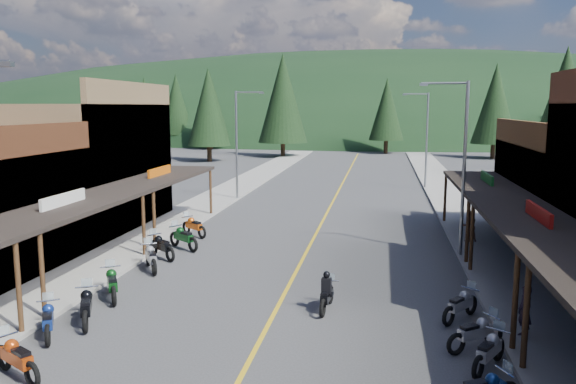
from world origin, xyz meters
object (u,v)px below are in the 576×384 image
at_px(pine_3, 387,109).
at_px(bike_west_9, 151,256).
at_px(pine_0, 93,109).
at_px(pine_4, 495,104).
at_px(bike_west_10, 161,245).
at_px(pine_2, 283,98).
at_px(bike_east_7, 476,332).
at_px(bike_west_7, 86,305).
at_px(shop_west_3, 75,166).
at_px(rider_on_bike, 327,294).
at_px(pine_7, 176,104).
at_px(streetlight_2, 461,161).
at_px(pine_10, 209,107).
at_px(bike_east_6, 489,350).
at_px(pine_11, 564,103).
at_px(pedestrian_east_b, 469,226).
at_px(bike_west_6, 48,319).
at_px(streetlight_1, 238,140).
at_px(bike_west_12, 194,225).
at_px(streetlight_3, 425,136).
at_px(bike_west_11, 183,236).
at_px(bike_west_8, 112,282).
at_px(pine_8, 145,115).
at_px(bike_west_5, 17,357).
at_px(pine_1, 210,104).
at_px(pedestrian_east_a, 525,312).

height_order(pine_3, bike_west_9, pine_3).
distance_m(pine_0, pine_4, 58.04).
bearing_deg(bike_west_10, pine_2, 43.12).
bearing_deg(bike_east_7, bike_west_7, -125.47).
height_order(shop_west_3, rider_on_bike, shop_west_3).
bearing_deg(bike_east_7, pine_7, 170.61).
xyz_separation_m(streetlight_2, bike_east_7, (-0.76, -10.21, -3.89)).
distance_m(pine_10, bike_east_6, 59.02).
relative_size(bike_west_7, rider_on_bike, 1.13).
relative_size(pine_11, bike_west_7, 5.64).
bearing_deg(pedestrian_east_b, pine_3, -97.72).
height_order(bike_west_7, bike_west_10, bike_west_7).
xyz_separation_m(pine_3, bike_east_7, (2.19, -68.21, -5.91)).
relative_size(pine_4, bike_west_6, 6.17).
xyz_separation_m(streetlight_1, pine_3, (10.95, 44.00, 2.02)).
relative_size(pine_2, bike_east_7, 7.04).
bearing_deg(pine_3, bike_east_7, -88.16).
relative_size(shop_west_3, bike_west_7, 4.95).
relative_size(pine_3, bike_west_10, 5.03).
bearing_deg(rider_on_bike, pine_11, 69.81).
xyz_separation_m(pine_0, pine_4, (58.00, -2.00, 0.75)).
relative_size(streetlight_2, bike_west_12, 3.78).
distance_m(streetlight_3, pine_7, 60.34).
bearing_deg(pine_3, pine_4, -23.20).
distance_m(bike_east_6, pedestrian_east_b, 14.20).
bearing_deg(pedestrian_east_b, streetlight_1, -49.00).
bearing_deg(bike_west_11, pine_10, 52.66).
height_order(pine_11, bike_west_11, pine_11).
distance_m(streetlight_2, bike_west_7, 16.72).
xyz_separation_m(pine_2, bike_east_7, (16.19, -60.21, -7.42)).
bearing_deg(pine_2, pine_7, 140.71).
relative_size(shop_west_3, pine_3, 0.99).
height_order(bike_west_6, bike_west_8, bike_west_8).
bearing_deg(pine_11, rider_on_bike, -115.86).
height_order(streetlight_2, pine_8, pine_8).
distance_m(pine_4, pedestrian_east_b, 50.71).
xyz_separation_m(bike_west_5, bike_west_9, (-0.49, 9.58, 0.02)).
bearing_deg(bike_east_6, pine_1, 143.44).
distance_m(streetlight_1, pine_11, 31.46).
bearing_deg(bike_west_11, bike_west_7, -141.67).
height_order(pine_7, bike_west_12, pine_7).
relative_size(pine_0, pedestrian_east_b, 6.94).
height_order(bike_west_5, bike_west_10, bike_west_10).
relative_size(bike_west_8, bike_west_9, 1.01).
xyz_separation_m(bike_west_5, bike_east_7, (11.77, 3.69, -0.04)).
bearing_deg(pine_4, streetlight_1, -123.29).
relative_size(pine_0, pine_4, 0.88).
height_order(pine_11, pedestrian_east_a, pine_11).
height_order(bike_west_7, bike_east_6, bike_west_7).
bearing_deg(bike_east_6, rider_on_bike, 172.66).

